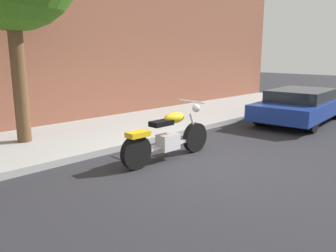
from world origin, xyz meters
name	(u,v)px	position (x,y,z in m)	size (l,w,h in m)	color
ground_plane	(196,163)	(0.00, 0.00, 0.00)	(60.00, 60.00, 0.00)	#28282D
sidewalk	(101,132)	(0.00, 3.29, 0.07)	(21.46, 3.17, 0.14)	#A5A5A5
motorcycle	(168,138)	(-0.24, 0.55, 0.46)	(2.29, 0.70, 1.14)	black
parked_car_blue	(301,104)	(5.45, 0.34, 0.55)	(4.33, 2.15, 1.03)	black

